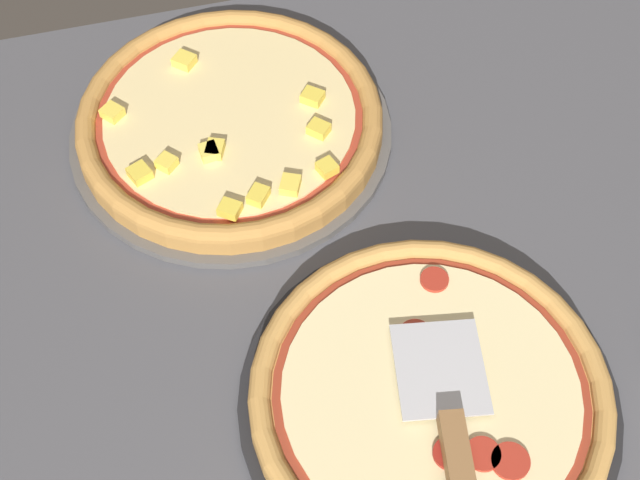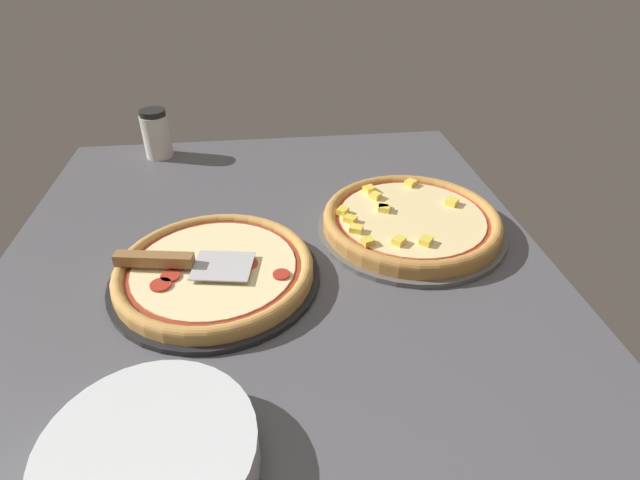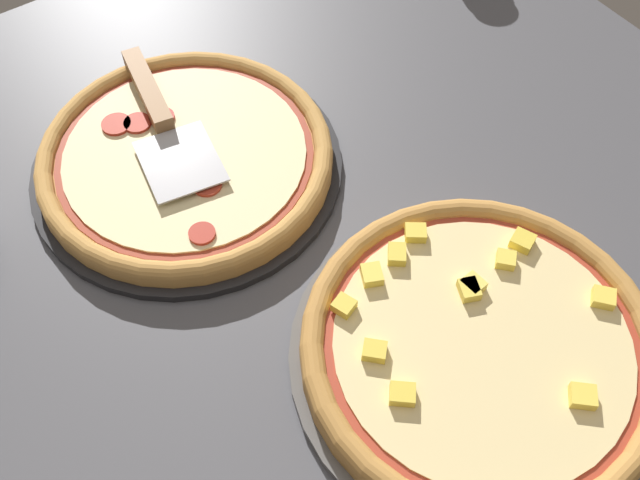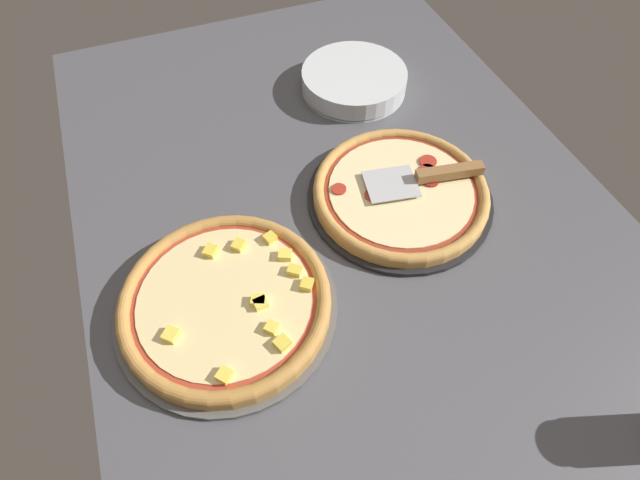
{
  "view_description": "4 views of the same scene",
  "coord_description": "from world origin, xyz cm",
  "px_view_note": "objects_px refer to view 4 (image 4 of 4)",
  "views": [
    {
      "loc": [
        -24.39,
        -41.0,
        77.71
      ],
      "look_at": [
        -11.57,
        8.4,
        3.0
      ],
      "focal_mm": 50.0,
      "sensor_mm": 36.0,
      "label": 1
    },
    {
      "loc": [
        63.23,
        -0.57,
        53.21
      ],
      "look_at": [
        -11.57,
        8.4,
        3.0
      ],
      "focal_mm": 28.0,
      "sensor_mm": 36.0,
      "label": 2
    },
    {
      "loc": [
        13.82,
        44.89,
        66.36
      ],
      "look_at": [
        -11.57,
        8.4,
        3.0
      ],
      "focal_mm": 42.0,
      "sensor_mm": 36.0,
      "label": 3
    },
    {
      "loc": [
        -59.59,
        26.86,
        73.8
      ],
      "look_at": [
        -11.57,
        8.4,
        3.0
      ],
      "focal_mm": 28.0,
      "sensor_mm": 36.0,
      "label": 4
    }
  ],
  "objects_px": {
    "pizza_front": "(401,191)",
    "pizza_back": "(225,301)",
    "plate_stack": "(354,80)",
    "serving_spatula": "(435,175)"
  },
  "relations": [
    {
      "from": "pizza_front",
      "to": "plate_stack",
      "type": "bearing_deg",
      "value": -8.47
    },
    {
      "from": "pizza_front",
      "to": "pizza_back",
      "type": "height_order",
      "value": "pizza_back"
    },
    {
      "from": "pizza_front",
      "to": "pizza_back",
      "type": "bearing_deg",
      "value": 106.85
    },
    {
      "from": "pizza_front",
      "to": "plate_stack",
      "type": "distance_m",
      "value": 0.35
    },
    {
      "from": "pizza_front",
      "to": "plate_stack",
      "type": "xyz_separation_m",
      "value": [
        0.34,
        -0.05,
        0.0
      ]
    },
    {
      "from": "serving_spatula",
      "to": "plate_stack",
      "type": "distance_m",
      "value": 0.35
    },
    {
      "from": "pizza_back",
      "to": "plate_stack",
      "type": "bearing_deg",
      "value": -42.86
    },
    {
      "from": "pizza_front",
      "to": "serving_spatula",
      "type": "xyz_separation_m",
      "value": [
        -0.0,
        -0.07,
        0.02
      ]
    },
    {
      "from": "pizza_back",
      "to": "plate_stack",
      "type": "height_order",
      "value": "plate_stack"
    },
    {
      "from": "pizza_front",
      "to": "pizza_back",
      "type": "relative_size",
      "value": 0.97
    }
  ]
}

